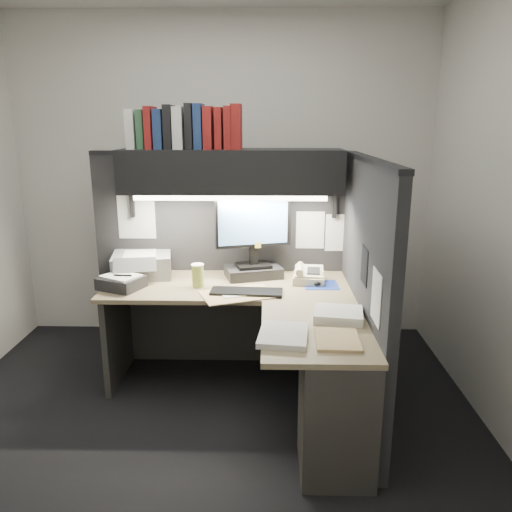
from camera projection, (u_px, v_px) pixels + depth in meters
name	position (u px, v px, depth m)	size (l,w,h in m)	color
floor	(206.00, 422.00, 3.14)	(3.50, 3.50, 0.00)	black
wall_back	(223.00, 181.00, 4.25)	(3.50, 0.04, 2.70)	silver
wall_front	(127.00, 304.00, 1.35)	(3.50, 0.04, 2.70)	silver
partition_back	(222.00, 261.00, 3.84)	(1.90, 0.06, 1.60)	black
partition_right	(364.00, 294.00, 3.09)	(0.06, 1.50, 1.60)	black
desk	(274.00, 359.00, 3.02)	(1.70, 1.53, 0.73)	#7E6B50
overhead_shelf	(231.00, 171.00, 3.48)	(1.55, 0.34, 0.30)	black
task_light_tube	(230.00, 198.00, 3.39)	(0.04, 0.04, 1.32)	white
monitor	(253.00, 246.00, 3.60)	(0.54, 0.34, 0.59)	black
keyboard	(247.00, 292.00, 3.30)	(0.47, 0.16, 0.02)	black
mousepad	(321.00, 285.00, 3.47)	(0.24, 0.21, 0.00)	navy
mouse	(318.00, 282.00, 3.46)	(0.07, 0.11, 0.04)	black
telephone	(309.00, 276.00, 3.53)	(0.22, 0.23, 0.09)	beige
coffee_cup	(198.00, 276.00, 3.43)	(0.08, 0.08, 0.15)	#BBCF53
printer	(142.00, 265.00, 3.68)	(0.42, 0.35, 0.17)	gray
notebook_stack	(121.00, 283.00, 3.40)	(0.27, 0.23, 0.08)	black
open_folder	(238.00, 294.00, 3.28)	(0.46, 0.30, 0.01)	tan
paper_stack_a	(338.00, 315.00, 2.87)	(0.28, 0.23, 0.05)	white
paper_stack_b	(283.00, 335.00, 2.62)	(0.25, 0.31, 0.03)	white
manila_stack	(337.00, 339.00, 2.58)	(0.22, 0.29, 0.02)	tan
binder_row	(186.00, 128.00, 3.40)	(0.78, 0.25, 0.30)	silver
pinned_papers	(273.00, 239.00, 3.41)	(1.76, 1.31, 0.51)	white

